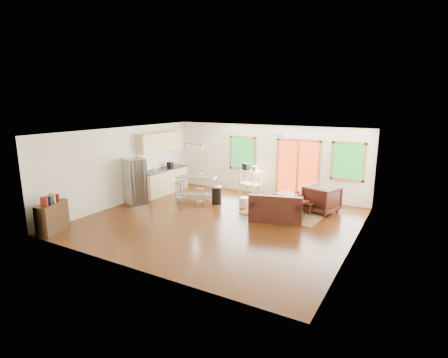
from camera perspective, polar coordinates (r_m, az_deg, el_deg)
The scene contains 29 objects.
floor at distance 10.37m, azimuth -0.83°, elevation -6.85°, with size 7.50×7.00×0.02m, color #361908.
ceiling at distance 9.82m, azimuth -0.88°, elevation 7.72°, with size 7.50×7.00×0.02m, color white.
back_wall at distance 13.10m, azimuth 7.04°, elevation 3.08°, with size 7.50×0.02×2.60m, color white.
left_wall at distance 12.33m, azimuth -16.05°, elevation 2.09°, with size 0.02×7.00×2.60m, color white.
right_wall at distance 8.76m, azimuth 20.80°, elevation -2.41°, with size 0.02×7.00×2.60m, color white.
front_wall at distance 7.32m, azimuth -15.11°, elevation -4.86°, with size 7.50×0.02×2.60m, color white.
window_left at distance 13.44m, azimuth 3.04°, elevation 4.26°, with size 1.10×0.05×1.30m.
french_doors at distance 12.68m, azimuth 11.92°, elevation 1.66°, with size 1.60×0.05×2.10m.
window_right at distance 12.20m, azimuth 19.61°, elevation 2.69°, with size 1.10×0.05×1.30m.
rug at distance 11.26m, azimuth 9.95°, elevation -5.35°, with size 2.35×1.81×0.02m, color #456439.
loveseat at distance 10.45m, azimuth 8.47°, elevation -4.93°, with size 1.71×1.25×0.82m.
coffee_table at distance 11.38m, azimuth 12.47°, elevation -3.61°, with size 1.00×0.67×0.38m.
armchair at distance 11.44m, azimuth 15.71°, elevation -2.93°, with size 0.92×0.87×0.95m, color black.
ottoman at distance 11.89m, azimuth 10.34°, elevation -3.37°, with size 0.65×0.65×0.43m, color black.
pouf at distance 11.65m, azimuth 3.43°, elevation -3.79°, with size 0.37×0.37×0.32m, color silver.
vase at distance 11.01m, azimuth 11.84°, elevation -3.04°, with size 0.24×0.25×0.35m.
book at distance 11.14m, azimuth 12.72°, elevation -2.75°, with size 0.23×0.03×0.31m, color maroon.
cabinets at distance 13.44m, azimuth -9.95°, elevation 1.61°, with size 0.64×2.24×2.30m.
refrigerator at distance 12.13m, azimuth -14.29°, elevation -0.41°, with size 0.82×0.81×1.59m.
island at distance 12.28m, azimuth -4.56°, elevation -0.84°, with size 1.48×0.97×0.87m.
cup at distance 12.04m, azimuth -3.83°, elevation 0.88°, with size 0.11×0.09×0.11m, color white.
bar_stool_a at distance 12.38m, azimuth -6.78°, elevation -1.13°, with size 0.37×0.37×0.71m.
bar_stool_b at distance 11.96m, azimuth -7.20°, elevation -1.43°, with size 0.36×0.36×0.76m.
bar_stool_c at distance 11.54m, azimuth -3.98°, elevation -2.35°, with size 0.39×0.39×0.64m.
trash_can at distance 11.94m, azimuth -1.20°, elevation -2.61°, with size 0.42×0.42×0.62m.
kitchen_cart at distance 12.93m, azimuth 4.21°, elevation 0.80°, with size 0.88×0.69×1.19m.
bookshelf at distance 10.38m, azimuth -26.23°, elevation -5.63°, with size 0.65×0.99×1.09m.
ceiling_flush at distance 9.67m, azimuth 9.21°, elevation 7.01°, with size 0.35×0.35×0.12m, color white.
pendant_light at distance 12.17m, azimuth -4.95°, elevation 5.25°, with size 0.80×0.18×0.79m.
Camera 1 is at (5.01, -8.40, 3.44)m, focal length 28.00 mm.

